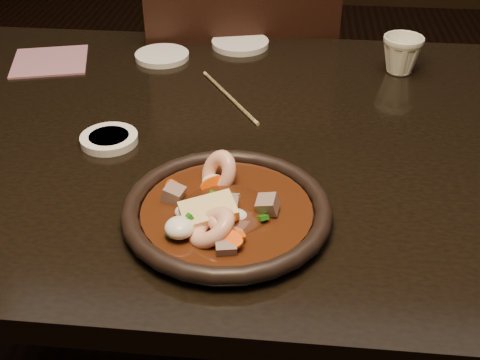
# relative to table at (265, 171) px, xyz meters

# --- Properties ---
(table) EXTENTS (1.60, 0.90, 0.75)m
(table) POSITION_rel_table_xyz_m (0.00, 0.00, 0.00)
(table) COLOR black
(table) RESTS_ON floor
(chair) EXTENTS (0.57, 0.57, 1.00)m
(chair) POSITION_rel_table_xyz_m (-0.11, 0.56, -0.13)
(chair) COLOR black
(chair) RESTS_ON floor
(plate) EXTENTS (0.29, 0.29, 0.03)m
(plate) POSITION_rel_table_xyz_m (-0.04, -0.24, 0.09)
(plate) COLOR black
(plate) RESTS_ON table
(stirfry) EXTENTS (0.18, 0.21, 0.07)m
(stirfry) POSITION_rel_table_xyz_m (-0.05, -0.25, 0.10)
(stirfry) COLOR #361709
(stirfry) RESTS_ON plate
(soy_dish) EXTENTS (0.10, 0.10, 0.01)m
(soy_dish) POSITION_rel_table_xyz_m (-0.26, -0.06, 0.08)
(soy_dish) COLOR white
(soy_dish) RESTS_ON table
(saucer_left) EXTENTS (0.12, 0.12, 0.01)m
(saucer_left) POSITION_rel_table_xyz_m (-0.24, 0.30, 0.08)
(saucer_left) COLOR white
(saucer_left) RESTS_ON table
(saucer_right) EXTENTS (0.13, 0.13, 0.01)m
(saucer_right) POSITION_rel_table_xyz_m (-0.08, 0.39, 0.08)
(saucer_right) COLOR white
(saucer_right) RESTS_ON table
(tea_cup) EXTENTS (0.08, 0.08, 0.08)m
(tea_cup) POSITION_rel_table_xyz_m (0.26, 0.28, 0.12)
(tea_cup) COLOR silver
(tea_cup) RESTS_ON table
(chopsticks) EXTENTS (0.13, 0.21, 0.01)m
(chopsticks) POSITION_rel_table_xyz_m (-0.08, 0.13, 0.08)
(chopsticks) COLOR tan
(chopsticks) RESTS_ON table
(napkin) EXTENTS (0.19, 0.19, 0.00)m
(napkin) POSITION_rel_table_xyz_m (-0.48, 0.26, 0.08)
(napkin) COLOR #9F6271
(napkin) RESTS_ON table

